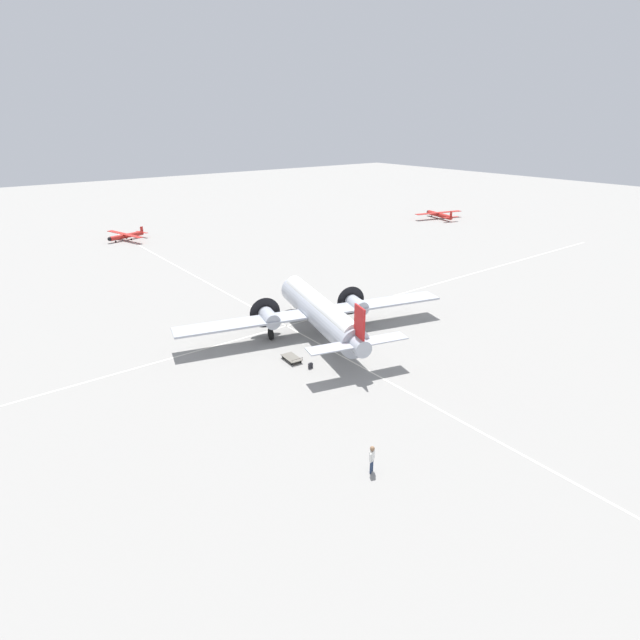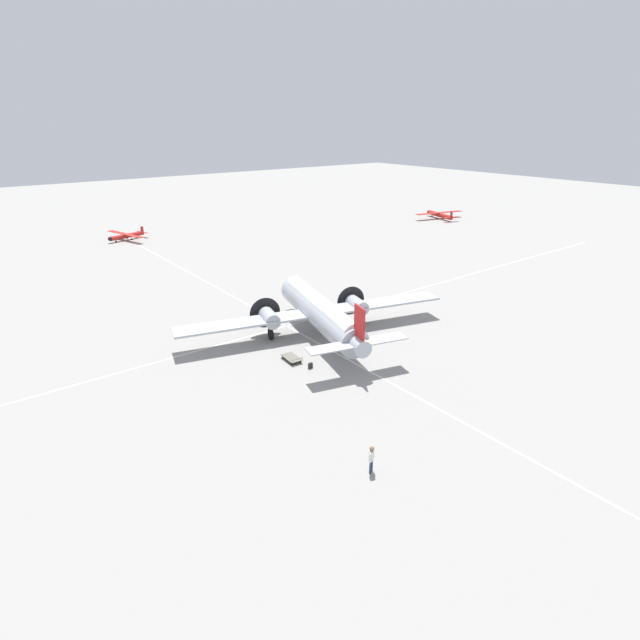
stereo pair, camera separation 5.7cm
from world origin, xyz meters
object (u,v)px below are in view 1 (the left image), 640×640
crew_foreground (372,456)px  light_aircraft_distant (439,214)px  suitcase_near_door (311,366)px  baggage_cart (292,358)px  light_aircraft_taxiing (126,236)px  airliner_main (318,310)px

crew_foreground → light_aircraft_distant: light_aircraft_distant is taller
crew_foreground → suitcase_near_door: (-5.03, -12.88, -0.87)m
crew_foreground → baggage_cart: size_ratio=0.87×
baggage_cart → light_aircraft_taxiing: size_ratio=0.22×
light_aircraft_distant → airliner_main: bearing=133.1°
light_aircraft_distant → crew_foreground: bearing=140.4°
suitcase_near_door → light_aircraft_distant: 73.08m
suitcase_near_door → light_aircraft_taxiing: light_aircraft_taxiing is taller
airliner_main → light_aircraft_taxiing: airliner_main is taller
baggage_cart → light_aircraft_distant: bearing=-55.7°
light_aircraft_distant → light_aircraft_taxiing: light_aircraft_distant is taller
light_aircraft_distant → light_aircraft_taxiing: size_ratio=1.20×
airliner_main → baggage_cart: size_ratio=12.88×
suitcase_near_door → light_aircraft_distant: light_aircraft_distant is taller
crew_foreground → baggage_cart: 15.73m
suitcase_near_door → light_aircraft_distant: (-62.09, -38.54, 0.62)m
airliner_main → crew_foreground: airliner_main is taller
baggage_cart → light_aircraft_taxiing: light_aircraft_taxiing is taller
airliner_main → light_aircraft_distant: airliner_main is taller
crew_foreground → light_aircraft_taxiing: bearing=56.5°
suitcase_near_door → baggage_cart: size_ratio=0.25×
light_aircraft_taxiing → light_aircraft_distant: bearing=146.1°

